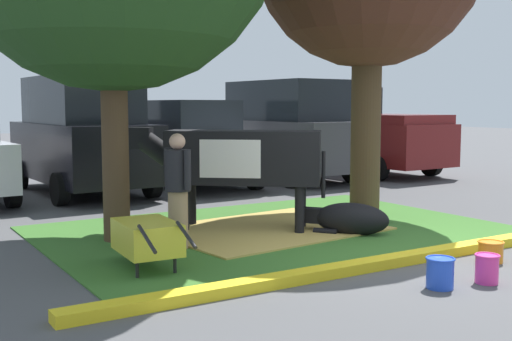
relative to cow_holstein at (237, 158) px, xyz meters
The scene contains 15 objects.
ground_plane 2.97m from the cow_holstein, 71.01° to the right, with size 80.00×80.00×0.00m, color #4C4C4F.
grass_island 1.24m from the cow_holstein, 33.91° to the right, with size 6.75×4.73×0.02m, color #386B28.
curb_yellow 3.06m from the cow_holstein, 80.43° to the right, with size 7.95×0.24×0.12m, color yellow.
hay_bedding 1.18m from the cow_holstein, 36.25° to the right, with size 3.20×2.40×0.04m, color tan.
cow_holstein is the anchor object (origin of this frame).
calf_lying 1.91m from the cow_holstein, 43.11° to the right, with size 1.05×1.23×0.48m.
person_handler 1.52m from the cow_holstein, 151.20° to the right, with size 0.34×0.52×1.54m.
wheelbarrow 2.66m from the cow_holstein, 144.21° to the right, with size 0.65×1.61×0.63m.
bucket_blue 3.92m from the cow_holstein, 86.19° to the right, with size 0.31×0.31×0.33m.
bucket_pink 4.12m from the cow_holstein, 78.12° to the right, with size 0.27×0.27×0.32m.
bucket_orange 3.84m from the cow_holstein, 63.81° to the right, with size 0.32×0.32×0.26m.
suv_black 5.45m from the cow_holstein, 97.80° to the left, with size 2.24×4.66×2.52m.
hatchback_white 5.57m from the cow_holstein, 71.27° to the left, with size 2.14×4.46×2.02m.
suv_dark_grey 6.90m from the cow_holstein, 49.30° to the left, with size 2.24×4.66×2.52m.
pickup_truck_maroon 9.13m from the cow_holstein, 37.80° to the left, with size 2.36×5.47×2.42m.
Camera 1 is at (-5.73, -5.72, 1.91)m, focal length 44.93 mm.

